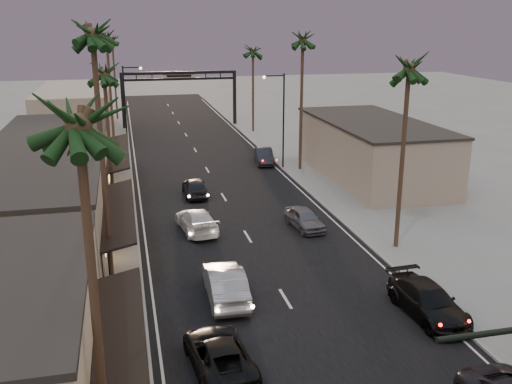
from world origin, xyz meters
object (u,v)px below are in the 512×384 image
palm_lb (92,26)px  streetlight_right (281,113)px  arch (179,85)px  palm_la (77,109)px  oncoming_silver (225,283)px  streetlight_left (127,100)px  curbside_black (428,301)px  palm_ra (410,61)px  palm_rb (303,35)px  palm_rc (253,48)px  palm_far (112,37)px  palm_lc (103,68)px  palm_ld (106,33)px  oncoming_pickup (219,354)px

palm_lb → streetlight_right: bearing=56.0°
arch → palm_lb: (-8.60, -48.00, 7.85)m
arch → palm_la: bearing=-98.0°
streetlight_right → palm_la: palm_la is taller
palm_la → oncoming_silver: palm_la is taller
streetlight_left → oncoming_silver: size_ratio=1.73×
curbside_black → palm_ra: bearing=70.6°
palm_rb → palm_rc: bearing=90.0°
palm_la → palm_far: (0.30, 69.00, 0.00)m
palm_lb → palm_lc: (0.00, 14.00, -2.92)m
arch → palm_rc: palm_rc is taller
oncoming_silver → palm_ld: bearing=-79.3°
palm_lb → palm_ld: size_ratio=1.07×
palm_lb → palm_lc: bearing=90.0°
palm_lb → curbside_black: palm_lb is taller
streetlight_left → palm_lc: bearing=-94.4°
streetlight_left → palm_rc: 17.42m
palm_ld → palm_far: size_ratio=1.08×
palm_lb → palm_rc: size_ratio=1.25×
palm_lb → oncoming_pickup: 15.74m
arch → streetlight_right: 25.94m
palm_la → palm_lb: size_ratio=0.87×
streetlight_left → oncoming_pickup: size_ratio=1.82×
palm_far → oncoming_silver: (5.32, -58.29, -10.58)m
streetlight_right → palm_la: (-15.52, -36.00, 6.11)m
palm_lc → oncoming_pickup: bearing=-79.1°
palm_ra → palm_rb: 20.02m
palm_lb → palm_rc: (17.20, 42.00, -2.92)m
streetlight_left → palm_lc: (-1.68, -22.00, 5.14)m
streetlight_right → palm_rb: bearing=-30.8°
palm_far → oncoming_pickup: bearing=-86.4°
palm_la → palm_ra: bearing=41.1°
arch → oncoming_pickup: bearing=-94.4°
oncoming_pickup → streetlight_right: bearing=-114.7°
palm_la → palm_ra: same height
arch → palm_ld: 18.61m
streetlight_left → curbside_black: streetlight_left is taller
palm_lc → palm_rb: palm_rb is taller
arch → streetlight_left: (-6.92, -12.00, -0.20)m
palm_far → curbside_black: 64.75m
palm_la → oncoming_silver: bearing=62.3°
palm_ld → streetlight_right: bearing=-32.8°
palm_ra → oncoming_pickup: 19.68m
palm_ld → palm_far: palm_ld is taller
streetlight_left → arch: bearing=60.0°
oncoming_pickup → oncoming_silver: (1.34, 5.96, 0.17)m
palm_ld → streetlight_left: bearing=60.8°
palm_lc → palm_far: bearing=89.6°
palm_la → curbside_black: bearing=24.7°
palm_lb → palm_ld: palm_lb is taller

